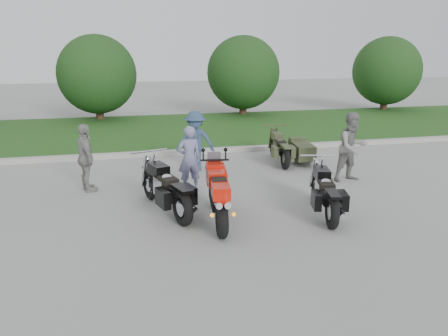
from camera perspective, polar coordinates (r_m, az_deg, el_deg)
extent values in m
plane|color=#999993|center=(8.71, 1.07, -7.13)|extent=(80.00, 80.00, 0.00)
cube|color=#A5A29B|center=(14.32, -4.87, 2.11)|extent=(60.00, 0.30, 0.15)
cube|color=#316021|center=(18.35, -6.81, 4.95)|extent=(60.00, 8.00, 0.14)
cylinder|color=#3F2B1C|center=(21.50, -15.94, 7.40)|extent=(0.36, 0.36, 1.20)
sphere|color=#153613|center=(21.35, -16.26, 11.65)|extent=(3.60, 3.60, 3.60)
cylinder|color=#3F2B1C|center=(22.30, 2.49, 8.23)|extent=(0.36, 0.36, 1.20)
sphere|color=#153613|center=(22.16, 2.54, 12.34)|extent=(3.60, 3.60, 3.60)
cylinder|color=#3F2B1C|center=(25.64, 20.16, 8.24)|extent=(0.36, 0.36, 1.20)
sphere|color=#153613|center=(25.52, 20.49, 11.80)|extent=(3.60, 3.60, 3.60)
torus|color=black|center=(7.91, -0.27, -6.93)|extent=(0.28, 0.68, 0.66)
torus|color=black|center=(9.35, -1.24, -3.44)|extent=(0.21, 0.65, 0.64)
cube|color=black|center=(8.49, -0.77, -3.51)|extent=(0.42, 0.99, 0.37)
cube|color=red|center=(8.63, -0.93, -1.18)|extent=(0.43, 0.63, 0.28)
cube|color=red|center=(7.96, -0.45, -2.94)|extent=(0.39, 0.62, 0.23)
cube|color=black|center=(8.26, -0.69, -1.64)|extent=(0.32, 0.40, 0.11)
cube|color=red|center=(9.02, -1.16, -0.74)|extent=(0.41, 0.47, 0.43)
cylinder|color=silver|center=(7.73, -0.78, -4.84)|extent=(0.18, 0.50, 0.23)
cylinder|color=silver|center=(7.74, 0.32, -4.80)|extent=(0.18, 0.50, 0.23)
torus|color=black|center=(8.47, -5.43, -5.19)|extent=(0.38, 0.76, 0.73)
torus|color=black|center=(10.04, -9.65, -2.18)|extent=(0.32, 0.70, 0.69)
cube|color=black|center=(9.22, -7.74, -2.99)|extent=(0.60, 1.31, 0.15)
cube|color=silver|center=(9.19, -7.76, -2.47)|extent=(0.45, 0.56, 0.38)
cube|color=black|center=(9.39, -8.58, -0.19)|extent=(0.46, 0.65, 0.24)
cube|color=black|center=(8.99, -7.41, -1.57)|extent=(0.44, 0.60, 0.13)
cube|color=black|center=(8.34, -5.49, -2.69)|extent=(0.40, 0.64, 0.06)
cylinder|color=silver|center=(9.01, -5.65, -4.37)|extent=(0.44, 1.17, 0.11)
torus|color=black|center=(8.55, 13.95, -5.60)|extent=(0.33, 0.70, 0.68)
torus|color=black|center=(10.07, 11.94, -2.40)|extent=(0.27, 0.65, 0.64)
cube|color=black|center=(9.28, 12.90, -3.35)|extent=(0.51, 1.21, 0.14)
cube|color=silver|center=(9.25, 12.92, -2.88)|extent=(0.40, 0.51, 0.35)
cube|color=black|center=(9.45, 12.67, -0.71)|extent=(0.41, 0.60, 0.22)
cube|color=black|center=(9.06, 13.18, -2.09)|extent=(0.39, 0.55, 0.12)
cube|color=black|center=(8.43, 14.11, -3.32)|extent=(0.35, 0.59, 0.06)
cylinder|color=silver|center=(9.04, 14.40, -4.88)|extent=(0.37, 1.09, 0.10)
torus|color=black|center=(12.51, 8.01, 1.27)|extent=(0.24, 0.67, 0.65)
torus|color=black|center=(14.01, 6.45, 2.75)|extent=(0.19, 0.62, 0.61)
cube|color=black|center=(13.24, 7.20, 2.42)|extent=(0.35, 1.17, 0.13)
cube|color=#394025|center=(13.22, 7.21, 2.74)|extent=(0.34, 0.46, 0.34)
cube|color=#394025|center=(13.44, 6.97, 4.13)|extent=(0.33, 0.56, 0.21)
cube|color=black|center=(13.05, 7.38, 3.34)|extent=(0.33, 0.51, 0.12)
cube|color=#394025|center=(12.43, 8.07, 2.82)|extent=(0.27, 0.55, 0.06)
cylinder|color=#394025|center=(12.99, 8.26, 1.52)|extent=(0.23, 1.06, 0.10)
cube|color=#394025|center=(13.32, 10.11, 2.29)|extent=(0.68, 1.30, 0.43)
torus|color=black|center=(13.42, 11.07, 1.83)|extent=(0.18, 0.55, 0.54)
imported|color=slate|center=(10.45, -4.57, 1.22)|extent=(0.61, 0.43, 1.59)
imported|color=gray|center=(11.67, 16.40, 2.65)|extent=(0.97, 0.81, 1.79)
imported|color=#304765|center=(12.22, -3.75, 3.52)|extent=(1.23, 0.96, 1.68)
imported|color=gray|center=(10.87, -17.60, 1.26)|extent=(0.69, 1.04, 1.64)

